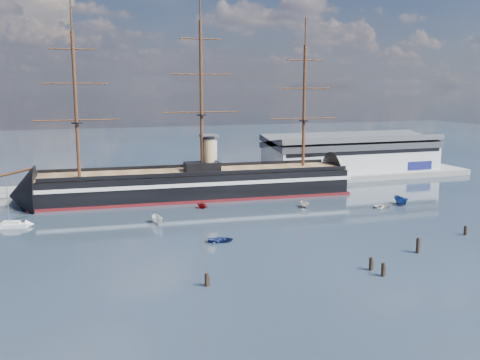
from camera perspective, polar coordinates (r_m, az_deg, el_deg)
name	(u,v)px	position (r m, az deg, el deg)	size (l,w,h in m)	color
ground	(233,211)	(137.91, -0.79, -3.35)	(600.00, 600.00, 0.00)	#1B262E
quay	(228,185)	(174.47, -1.33, -0.54)	(180.00, 18.00, 2.00)	slate
warehouse	(351,154)	(196.40, 11.79, 2.78)	(63.00, 21.00, 11.60)	#B7BABC
quay_tower	(209,158)	(168.14, -3.31, 2.41)	(5.00, 5.00, 15.00)	silver
warship	(190,184)	(154.25, -5.38, -0.44)	(113.37, 21.94, 53.94)	black
sailboat	(12,225)	(132.46, -23.18, -4.41)	(7.33, 3.76, 11.26)	silver
motorboat_a	(157,224)	(126.66, -8.80, -4.67)	(6.40, 2.35, 2.56)	silver
motorboat_b	(221,242)	(111.07, -2.08, -6.64)	(3.34, 1.33, 1.56)	navy
motorboat_c	(305,208)	(143.16, 6.93, -2.93)	(4.99, 1.83, 2.00)	beige
motorboat_d	(202,208)	(141.74, -4.08, -3.01)	(6.32, 2.74, 2.32)	maroon
motorboat_e	(383,208)	(146.60, 15.00, -2.90)	(3.22, 1.29, 1.50)	silver
motorboat_f	(401,205)	(152.02, 16.80, -2.53)	(6.95, 2.55, 2.78)	navy
piling_near_left	(207,286)	(87.77, -3.58, -11.23)	(0.64, 0.64, 2.86)	black
piling_near_mid	(383,276)	(95.01, 14.98, -9.88)	(0.64, 0.64, 3.06)	black
piling_near_right	(417,253)	(109.59, 18.39, -7.39)	(0.64, 0.64, 3.71)	black
piling_far_right	(465,235)	(126.06, 22.87, -5.42)	(0.64, 0.64, 2.78)	black
piling_extra	(371,270)	(97.40, 13.76, -9.34)	(0.64, 0.64, 3.09)	black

